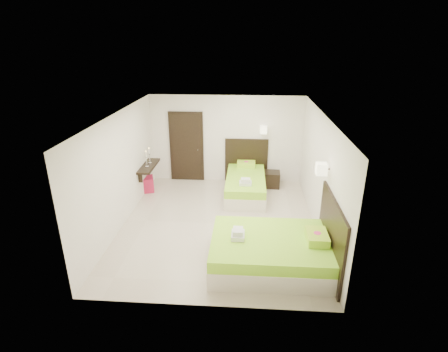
# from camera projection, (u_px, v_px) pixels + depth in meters

# --- Properties ---
(floor) EXTENTS (5.50, 5.50, 0.00)m
(floor) POSITION_uv_depth(u_px,v_px,m) (219.00, 223.00, 8.31)
(floor) COLOR beige
(floor) RESTS_ON ground
(bed_single) EXTENTS (1.28, 2.13, 1.76)m
(bed_single) POSITION_uv_depth(u_px,v_px,m) (246.00, 183.00, 9.78)
(bed_single) COLOR beige
(bed_single) RESTS_ON ground
(bed_double) EXTENTS (2.26, 1.92, 1.87)m
(bed_double) POSITION_uv_depth(u_px,v_px,m) (274.00, 250.00, 6.67)
(bed_double) COLOR beige
(bed_double) RESTS_ON ground
(nightstand) EXTENTS (0.53, 0.48, 0.46)m
(nightstand) POSITION_uv_depth(u_px,v_px,m) (271.00, 179.00, 10.29)
(nightstand) COLOR black
(nightstand) RESTS_ON ground
(ottoman) EXTENTS (0.53, 0.53, 0.42)m
(ottoman) POSITION_uv_depth(u_px,v_px,m) (146.00, 184.00, 10.00)
(ottoman) COLOR #A11538
(ottoman) RESTS_ON ground
(door) EXTENTS (1.02, 0.15, 2.14)m
(door) POSITION_uv_depth(u_px,v_px,m) (187.00, 147.00, 10.50)
(door) COLOR black
(door) RESTS_ON ground
(console_shelf) EXTENTS (0.35, 1.20, 0.78)m
(console_shelf) POSITION_uv_depth(u_px,v_px,m) (148.00, 166.00, 9.63)
(console_shelf) COLOR black
(console_shelf) RESTS_ON ground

